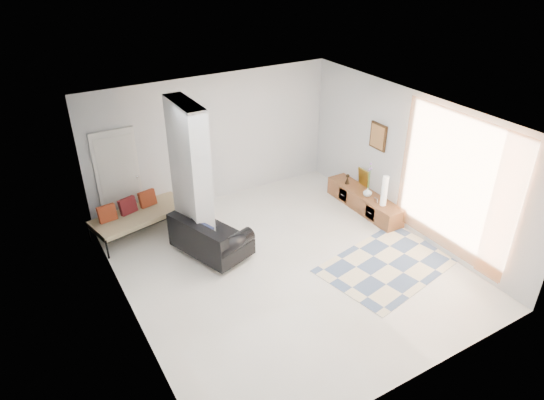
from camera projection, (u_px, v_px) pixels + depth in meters
floor at (287, 266)px, 8.77m from camera, size 6.00×6.00×0.00m
ceiling at (290, 118)px, 7.41m from camera, size 6.00×6.00×0.00m
wall_back at (214, 140)px, 10.35m from camera, size 6.00×0.00×6.00m
wall_front at (421, 301)px, 5.82m from camera, size 6.00×0.00×6.00m
wall_left at (124, 245)px, 6.87m from camera, size 0.00×6.00×6.00m
wall_right at (409, 163)px, 9.30m from camera, size 0.00×6.00×6.00m
partition_column at (190, 176)px, 8.81m from camera, size 0.35×1.20×2.80m
hallway_door at (119, 179)px, 9.57m from camera, size 0.85×0.06×2.04m
curtain at (454, 186)px, 8.38m from camera, size 0.00×2.55×2.55m
wall_art at (378, 136)px, 9.85m from camera, size 0.04×0.45×0.55m
media_console at (364, 201)px, 10.46m from camera, size 0.45×2.04×0.80m
loveseat at (209, 238)px, 8.91m from camera, size 1.27×1.65×0.76m
daybed at (139, 214)px, 9.57m from camera, size 2.02×1.19×0.77m
area_rug at (388, 264)px, 8.79m from camera, size 2.66×2.03×0.01m
cylinder_lamp at (384, 191)px, 9.76m from camera, size 0.12×0.12×0.65m
bronze_figurine at (347, 179)px, 10.70m from camera, size 0.12×0.12×0.22m
vase at (368, 192)px, 10.19m from camera, size 0.19×0.19×0.20m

